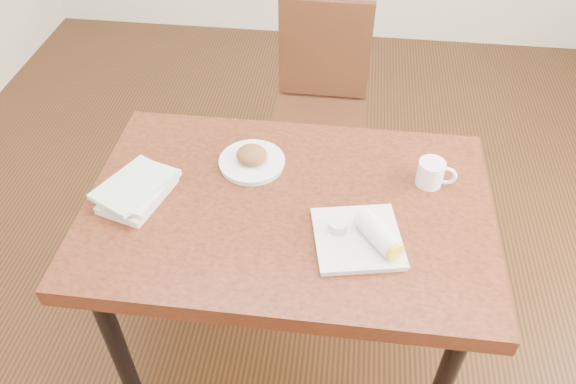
# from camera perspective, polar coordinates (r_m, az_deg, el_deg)

# --- Properties ---
(ground) EXTENTS (4.00, 5.00, 0.01)m
(ground) POSITION_cam_1_polar(r_m,az_deg,el_deg) (2.32, 0.00, -14.50)
(ground) COLOR #472814
(ground) RESTS_ON ground
(table) EXTENTS (1.25, 0.82, 0.75)m
(table) POSITION_cam_1_polar(r_m,az_deg,el_deg) (1.78, 0.00, -3.06)
(table) COLOR brown
(table) RESTS_ON ground
(chair_far) EXTENTS (0.42, 0.42, 0.95)m
(chair_far) POSITION_cam_1_polar(r_m,az_deg,el_deg) (2.53, 3.36, 9.49)
(chair_far) COLOR #4C2515
(chair_far) RESTS_ON ground
(plate_scone) EXTENTS (0.22, 0.22, 0.07)m
(plate_scone) POSITION_cam_1_polar(r_m,az_deg,el_deg) (1.85, -3.69, 3.32)
(plate_scone) COLOR white
(plate_scone) RESTS_ON table
(coffee_mug) EXTENTS (0.12, 0.08, 0.08)m
(coffee_mug) POSITION_cam_1_polar(r_m,az_deg,el_deg) (1.82, 14.40, 1.91)
(coffee_mug) COLOR white
(coffee_mug) RESTS_ON table
(plate_burrito) EXTENTS (0.29, 0.29, 0.08)m
(plate_burrito) POSITION_cam_1_polar(r_m,az_deg,el_deg) (1.61, 7.69, -4.53)
(plate_burrito) COLOR white
(plate_burrito) RESTS_ON table
(book_stack) EXTENTS (0.24, 0.28, 0.06)m
(book_stack) POSITION_cam_1_polar(r_m,az_deg,el_deg) (1.79, -15.03, 0.22)
(book_stack) COLOR white
(book_stack) RESTS_ON table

